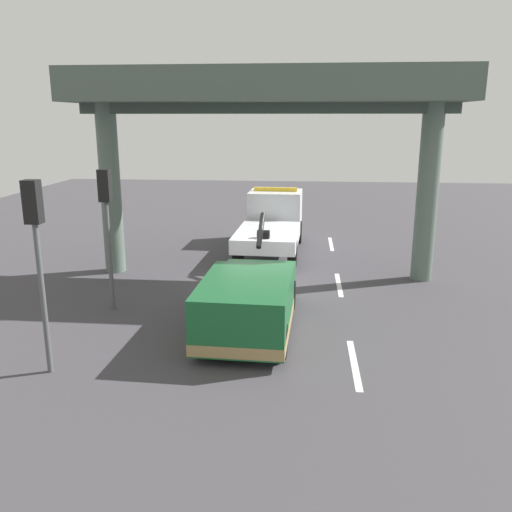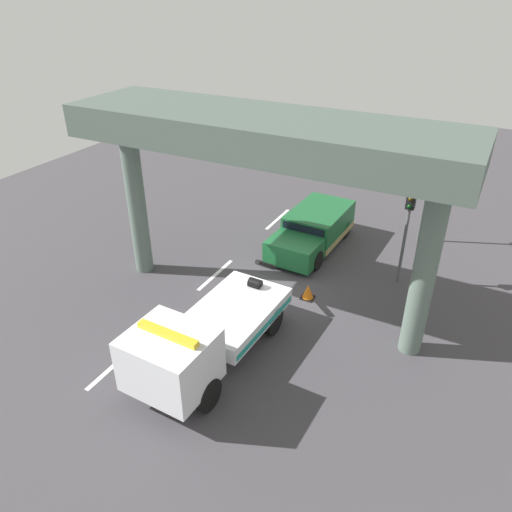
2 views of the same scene
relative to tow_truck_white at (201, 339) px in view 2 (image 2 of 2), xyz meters
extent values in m
cube|color=#423F44|center=(-4.93, 0.03, -1.25)|extent=(60.00, 40.00, 0.10)
cube|color=silver|center=(-10.93, -2.58, -1.20)|extent=(2.60, 0.16, 0.01)
cube|color=silver|center=(-4.93, -2.58, -1.20)|extent=(2.60, 0.16, 0.01)
cube|color=silver|center=(1.07, -2.58, -1.20)|extent=(2.60, 0.16, 0.01)
cube|color=white|center=(-1.93, 0.07, -0.28)|extent=(3.93, 2.54, 0.55)
cube|color=white|center=(1.40, -0.05, 0.27)|extent=(2.13, 2.38, 1.65)
cube|color=black|center=(2.01, -0.08, 0.64)|extent=(0.14, 2.21, 0.66)
cube|color=teal|center=(-1.88, 1.27, -0.36)|extent=(3.65, 0.15, 0.20)
cylinder|color=black|center=(-4.12, 0.15, 0.46)|extent=(1.42, 0.23, 1.07)
cylinder|color=black|center=(-3.31, 0.12, 0.12)|extent=(0.38, 0.46, 0.36)
cube|color=yellow|center=(1.40, -0.05, 1.18)|extent=(0.31, 1.93, 0.16)
cylinder|color=black|center=(1.24, 0.99, -0.70)|extent=(1.01, 0.36, 1.00)
cylinder|color=black|center=(1.16, -1.08, -0.70)|extent=(1.01, 0.36, 1.00)
cylinder|color=black|center=(-2.66, 1.14, -0.70)|extent=(1.01, 0.36, 1.00)
cylinder|color=black|center=(-2.73, -0.94, -0.70)|extent=(1.01, 0.36, 1.00)
cube|color=#195B2D|center=(-9.76, 0.05, -0.30)|extent=(3.53, 2.33, 1.35)
cube|color=#195B2D|center=(-7.17, -0.04, -0.50)|extent=(1.80, 2.17, 0.95)
cube|color=black|center=(-8.01, -0.01, 0.00)|extent=(0.13, 1.94, 0.59)
cube|color=#9E8451|center=(-9.76, 0.05, -0.79)|extent=(3.56, 2.34, 0.28)
cylinder|color=black|center=(-7.29, 0.92, -0.78)|extent=(0.85, 0.31, 0.84)
cylinder|color=black|center=(-7.36, -1.00, -0.78)|extent=(0.85, 0.31, 0.84)
cylinder|color=black|center=(-10.68, 1.05, -0.78)|extent=(0.85, 0.31, 0.84)
cylinder|color=black|center=(-10.75, -0.87, -0.78)|extent=(0.85, 0.31, 0.84)
cylinder|color=#596B60|center=(-3.98, 5.53, 1.78)|extent=(0.72, 0.72, 5.97)
cylinder|color=#596B60|center=(-3.98, -5.47, 1.78)|extent=(0.72, 0.72, 5.97)
cube|color=#4B5B52|center=(-3.98, 0.03, 5.30)|extent=(3.60, 13.00, 1.07)
cube|color=#3E4A43|center=(-3.98, 0.03, 4.58)|extent=(0.50, 12.60, 0.36)
cylinder|color=#515456|center=(-11.93, 4.20, 0.48)|extent=(0.12, 0.12, 3.36)
cube|color=black|center=(-11.93, 4.20, 2.61)|extent=(0.28, 0.32, 0.90)
sphere|color=red|center=(-11.77, 4.20, 2.91)|extent=(0.18, 0.18, 0.18)
sphere|color=#3A2D06|center=(-11.77, 4.20, 2.61)|extent=(0.18, 0.18, 0.18)
sphere|color=black|center=(-11.77, 4.20, 2.31)|extent=(0.18, 0.18, 0.18)
cylinder|color=#515456|center=(-7.93, 4.20, 0.40)|extent=(0.12, 0.12, 3.20)
cube|color=black|center=(-7.93, 4.20, 2.45)|extent=(0.28, 0.32, 0.90)
sphere|color=red|center=(-7.77, 4.20, 2.75)|extent=(0.18, 0.18, 0.18)
sphere|color=#3A2D06|center=(-7.77, 4.20, 2.45)|extent=(0.18, 0.18, 0.18)
sphere|color=black|center=(-7.77, 4.20, 2.15)|extent=(0.18, 0.18, 0.18)
cone|color=orange|center=(-5.14, 1.44, -0.91)|extent=(0.45, 0.45, 0.59)
cube|color=black|center=(-5.14, 1.44, -1.19)|extent=(0.50, 0.50, 0.03)
camera|label=1|loc=(-22.25, -1.35, 4.29)|focal=37.25mm
camera|label=2|loc=(9.33, 6.77, 9.44)|focal=34.00mm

